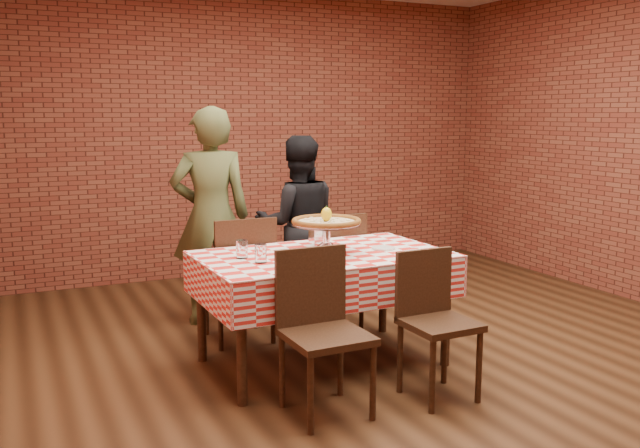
# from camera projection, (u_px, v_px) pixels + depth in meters

# --- Properties ---
(ground) EXTENTS (6.00, 6.00, 0.00)m
(ground) POSITION_uv_depth(u_px,v_px,m) (397.00, 362.00, 4.64)
(ground) COLOR black
(ground) RESTS_ON ground
(back_wall) EXTENTS (5.50, 0.00, 5.50)m
(back_wall) POSITION_uv_depth(u_px,v_px,m) (249.00, 135.00, 7.10)
(back_wall) COLOR maroon
(back_wall) RESTS_ON ground
(table) EXTENTS (1.62, 1.00, 0.75)m
(table) POSITION_uv_depth(u_px,v_px,m) (323.00, 309.00, 4.56)
(table) COLOR #3D2516
(table) RESTS_ON ground
(tablecloth) EXTENTS (1.66, 1.03, 0.27)m
(tablecloth) POSITION_uv_depth(u_px,v_px,m) (323.00, 274.00, 4.52)
(tablecloth) COLOR red
(tablecloth) RESTS_ON table
(pizza_stand) EXTENTS (0.59, 0.59, 0.20)m
(pizza_stand) POSITION_uv_depth(u_px,v_px,m) (326.00, 238.00, 4.48)
(pizza_stand) COLOR silver
(pizza_stand) RESTS_ON tablecloth
(pizza) EXTENTS (0.59, 0.59, 0.03)m
(pizza) POSITION_uv_depth(u_px,v_px,m) (326.00, 222.00, 4.46)
(pizza) COLOR beige
(pizza) RESTS_ON pizza_stand
(lemon) EXTENTS (0.09, 0.09, 0.09)m
(lemon) POSITION_uv_depth(u_px,v_px,m) (326.00, 214.00, 4.45)
(lemon) COLOR yellow
(lemon) RESTS_ON pizza
(water_glass_left) EXTENTS (0.08, 0.08, 0.12)m
(water_glass_left) POSITION_uv_depth(u_px,v_px,m) (261.00, 253.00, 4.21)
(water_glass_left) COLOR white
(water_glass_left) RESTS_ON tablecloth
(water_glass_right) EXTENTS (0.08, 0.08, 0.12)m
(water_glass_right) POSITION_uv_depth(u_px,v_px,m) (242.00, 249.00, 4.34)
(water_glass_right) COLOR white
(water_glass_right) RESTS_ON tablecloth
(side_plate) EXTENTS (0.17, 0.17, 0.01)m
(side_plate) POSITION_uv_depth(u_px,v_px,m) (384.00, 248.00, 4.64)
(side_plate) COLOR white
(side_plate) RESTS_ON tablecloth
(sweetener_packet_a) EXTENTS (0.06, 0.05, 0.00)m
(sweetener_packet_a) POSITION_uv_depth(u_px,v_px,m) (411.00, 251.00, 4.57)
(sweetener_packet_a) COLOR white
(sweetener_packet_a) RESTS_ON tablecloth
(sweetener_packet_b) EXTENTS (0.06, 0.06, 0.00)m
(sweetener_packet_b) POSITION_uv_depth(u_px,v_px,m) (414.00, 247.00, 4.68)
(sweetener_packet_b) COLOR white
(sweetener_packet_b) RESTS_ON tablecloth
(condiment_caddy) EXTENTS (0.10, 0.09, 0.13)m
(condiment_caddy) POSITION_uv_depth(u_px,v_px,m) (317.00, 235.00, 4.79)
(condiment_caddy) COLOR silver
(condiment_caddy) RESTS_ON tablecloth
(chair_near_left) EXTENTS (0.45, 0.45, 0.92)m
(chair_near_left) POSITION_uv_depth(u_px,v_px,m) (327.00, 335.00, 3.77)
(chair_near_left) COLOR #3D2516
(chair_near_left) RESTS_ON ground
(chair_near_right) EXTENTS (0.40, 0.40, 0.87)m
(chair_near_right) POSITION_uv_depth(u_px,v_px,m) (440.00, 327.00, 4.00)
(chair_near_right) COLOR #3D2516
(chair_near_right) RESTS_ON ground
(chair_far_left) EXTENTS (0.46, 0.46, 0.94)m
(chair_far_left) POSITION_uv_depth(u_px,v_px,m) (238.00, 278.00, 5.04)
(chair_far_left) COLOR #3D2516
(chair_far_left) RESTS_ON ground
(chair_far_right) EXTENTS (0.44, 0.44, 0.92)m
(chair_far_right) POSITION_uv_depth(u_px,v_px,m) (329.00, 269.00, 5.36)
(chair_far_right) COLOR #3D2516
(chair_far_right) RESTS_ON ground
(diner_olive) EXTENTS (0.69, 0.52, 1.73)m
(diner_olive) POSITION_uv_depth(u_px,v_px,m) (211.00, 216.00, 5.40)
(diner_olive) COLOR #464C29
(diner_olive) RESTS_ON ground
(diner_black) EXTENTS (0.84, 0.73, 1.49)m
(diner_black) POSITION_uv_depth(u_px,v_px,m) (298.00, 224.00, 5.75)
(diner_black) COLOR black
(diner_black) RESTS_ON ground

